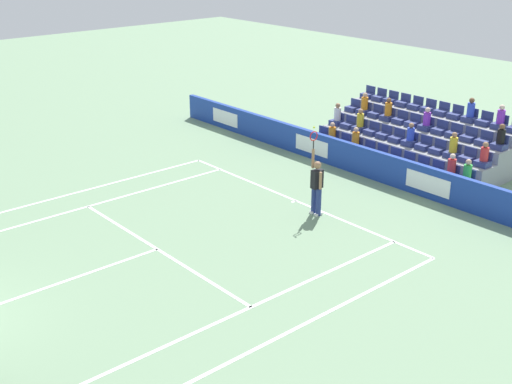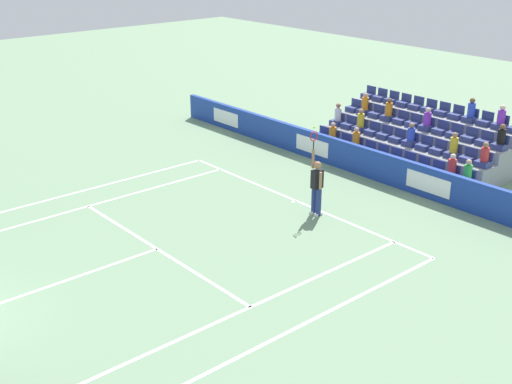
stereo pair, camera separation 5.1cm
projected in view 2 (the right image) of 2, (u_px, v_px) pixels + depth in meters
The scene contains 11 objects.
line_baseline at pixel (296, 201), 22.34m from camera, with size 10.97×0.10×0.01m, color white.
line_service at pixel (157, 249), 19.02m from camera, with size 8.23×0.10×0.01m, color white.
line_centre_service at pixel (51, 286), 17.08m from camera, with size 0.10×6.40×0.01m, color white.
line_singles_sideline_left at pixel (76, 210), 21.64m from camera, with size 0.10×11.89×0.01m, color white.
line_singles_sideline_right at pixel (236, 314), 15.84m from camera, with size 0.10×11.89×0.01m, color white.
line_doubles_sideline_left at pixel (57, 198), 22.60m from camera, with size 0.10×11.89×0.01m, color white.
line_doubles_sideline_right at pixel (275, 339), 14.88m from camera, with size 0.10×11.89×0.01m, color white.
line_centre_mark at pixel (294, 202), 22.28m from camera, with size 0.10×0.20×0.01m, color white.
sponsor_barrier at pixel (367, 163), 24.31m from camera, with size 21.79×0.22×1.09m.
tennis_player at pixel (317, 185), 20.95m from camera, with size 0.52×0.38×2.85m.
stadium_stand at pixel (417, 143), 26.02m from camera, with size 7.44×3.80×2.60m.
Camera 2 is at (-14.77, 2.59, 8.56)m, focal length 46.94 mm.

